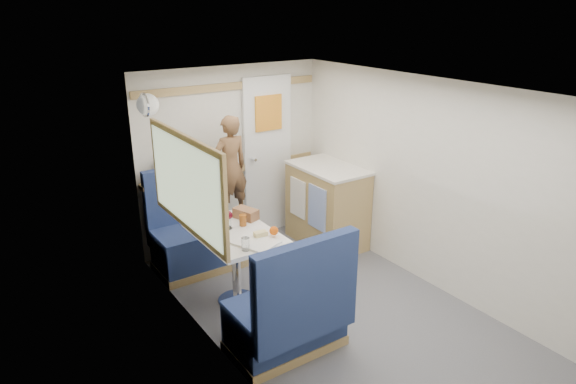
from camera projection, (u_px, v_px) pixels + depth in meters
floor at (362, 332)px, 4.33m from camera, size 4.50×4.50×0.00m
ceiling at (376, 95)px, 3.64m from camera, size 4.50×4.50×0.00m
wall_back at (232, 156)px, 5.74m from camera, size 2.20×0.02×2.00m
wall_left at (245, 261)px, 3.41m from camera, size 0.02×4.50×2.00m
wall_right at (461, 196)px, 4.56m from camera, size 0.02×4.50×2.00m
oak_trim_low at (233, 170)px, 5.77m from camera, size 2.15×0.02×0.08m
oak_trim_high at (230, 86)px, 5.45m from camera, size 2.15×0.02×0.08m
side_window at (185, 184)px, 4.11m from camera, size 0.04×1.30×0.72m
rear_door at (268, 153)px, 5.96m from camera, size 0.62×0.12×1.86m
dinette_table at (235, 247)px, 4.57m from camera, size 0.62×0.92×0.72m
bench_far at (197, 239)px, 5.34m from camera, size 0.90×0.59×1.05m
bench_near at (290, 319)px, 3.99m from camera, size 0.90×0.59×1.05m
ledge at (183, 180)px, 5.34m from camera, size 0.90×0.14×0.04m
dome_light at (148, 105)px, 4.62m from camera, size 0.20×0.20×0.20m
galley_counter at (327, 205)px, 5.81m from camera, size 0.57×0.92×0.92m
person at (230, 167)px, 5.34m from camera, size 0.42×0.30×1.10m
duffel_bag at (184, 168)px, 5.30m from camera, size 0.51×0.32×0.23m
tray at (255, 242)px, 4.29m from camera, size 0.38×0.43×0.02m
orange_fruit at (274, 231)px, 4.39m from camera, size 0.08×0.08×0.08m
cheese_block at (261, 234)px, 4.39m from camera, size 0.12×0.08×0.04m
wine_glass at (228, 216)px, 4.53m from camera, size 0.08×0.08×0.17m
tumbler_left at (246, 244)px, 4.16m from camera, size 0.07×0.07×0.11m
tumbler_right at (228, 221)px, 4.61m from camera, size 0.06×0.06×0.10m
beer_glass at (243, 220)px, 4.62m from camera, size 0.07×0.07×0.10m
pepper_grinder at (219, 223)px, 4.58m from camera, size 0.03×0.03×0.09m
bread_loaf at (246, 214)px, 4.78m from camera, size 0.19×0.26×0.10m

